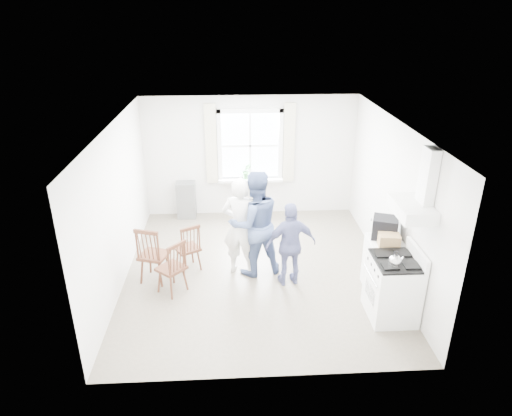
{
  "coord_description": "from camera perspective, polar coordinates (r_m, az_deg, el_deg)",
  "views": [
    {
      "loc": [
        -0.41,
        -6.85,
        4.25
      ],
      "look_at": [
        -0.01,
        0.2,
        1.12
      ],
      "focal_mm": 32.0,
      "sensor_mm": 36.0,
      "label": 1
    }
  ],
  "objects": [
    {
      "name": "potted_plant",
      "position": [
        9.76,
        -1.19,
        4.62
      ],
      "size": [
        0.2,
        0.2,
        0.34
      ],
      "primitive_type": "imported",
      "rotation": [
        0.0,
        0.0,
        0.08
      ],
      "color": "#347538",
      "rests_on": "window_assembly"
    },
    {
      "name": "windsor_chair_b",
      "position": [
        7.63,
        -13.12,
        -5.13
      ],
      "size": [
        0.54,
        0.53,
        1.03
      ],
      "color": "#472416",
      "rests_on": "ground"
    },
    {
      "name": "person_right",
      "position": [
        7.41,
        4.37,
        -4.58
      ],
      "size": [
        0.98,
        0.98,
        1.44
      ],
      "primitive_type": "imported",
      "rotation": [
        0.0,
        0.0,
        3.32
      ],
      "color": "navy",
      "rests_on": "ground"
    },
    {
      "name": "window_assembly",
      "position": [
        9.71,
        -0.72,
        7.25
      ],
      "size": [
        1.88,
        0.24,
        1.7
      ],
      "color": "white",
      "rests_on": "room_shell"
    },
    {
      "name": "room_shell",
      "position": [
        7.47,
        0.13,
        0.66
      ],
      "size": [
        4.62,
        5.12,
        2.64
      ],
      "color": "#756B5A",
      "rests_on": "ground"
    },
    {
      "name": "cardboard_box",
      "position": [
        7.2,
        16.29,
        -3.93
      ],
      "size": [
        0.34,
        0.26,
        0.2
      ],
      "primitive_type": "cube",
      "rotation": [
        0.0,
        0.0,
        -0.14
      ],
      "color": "#9C794B",
      "rests_on": "low_cabinet"
    },
    {
      "name": "range_hood",
      "position": [
        6.47,
        19.52,
        1.2
      ],
      "size": [
        0.45,
        0.76,
        0.94
      ],
      "color": "white",
      "rests_on": "room_shell"
    },
    {
      "name": "windsor_chair_c",
      "position": [
        7.31,
        -10.11,
        -6.73
      ],
      "size": [
        0.55,
        0.55,
        0.93
      ],
      "color": "#472416",
      "rests_on": "ground"
    },
    {
      "name": "gas_stove",
      "position": [
        7.05,
        16.72,
        -9.48
      ],
      "size": [
        0.68,
        0.76,
        1.12
      ],
      "color": "white",
      "rests_on": "ground"
    },
    {
      "name": "low_cabinet",
      "position": [
        7.65,
        15.51,
        -6.82
      ],
      "size": [
        0.5,
        0.55,
        0.9
      ],
      "primitive_type": "cube",
      "color": "white",
      "rests_on": "ground"
    },
    {
      "name": "windsor_chair_a",
      "position": [
        7.86,
        -8.32,
        -4.42
      ],
      "size": [
        0.51,
        0.51,
        0.9
      ],
      "color": "#472416",
      "rests_on": "ground"
    },
    {
      "name": "kettle",
      "position": [
        6.6,
        16.99,
        -6.35
      ],
      "size": [
        0.17,
        0.17,
        0.25
      ],
      "color": "silver",
      "rests_on": "gas_stove"
    },
    {
      "name": "shelf_unit",
      "position": [
        10.0,
        -8.7,
        1.0
      ],
      "size": [
        0.4,
        0.3,
        0.8
      ],
      "primitive_type": "cube",
      "color": "slate",
      "rests_on": "ground"
    },
    {
      "name": "stereo_stack",
      "position": [
        7.43,
        15.82,
        -2.39
      ],
      "size": [
        0.48,
        0.45,
        0.34
      ],
      "color": "black",
      "rests_on": "low_cabinet"
    },
    {
      "name": "person_mid",
      "position": [
        7.61,
        -0.14,
        -1.97
      ],
      "size": [
        1.11,
        1.11,
        1.85
      ],
      "primitive_type": "imported",
      "rotation": [
        0.0,
        0.0,
        3.41
      ],
      "color": "#4A5C89",
      "rests_on": "ground"
    },
    {
      "name": "person_left",
      "position": [
        7.63,
        -1.93,
        -2.36
      ],
      "size": [
        0.8,
        0.8,
        1.75
      ],
      "primitive_type": "imported",
      "rotation": [
        0.0,
        0.0,
        2.84
      ],
      "color": "white",
      "rests_on": "ground"
    }
  ]
}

